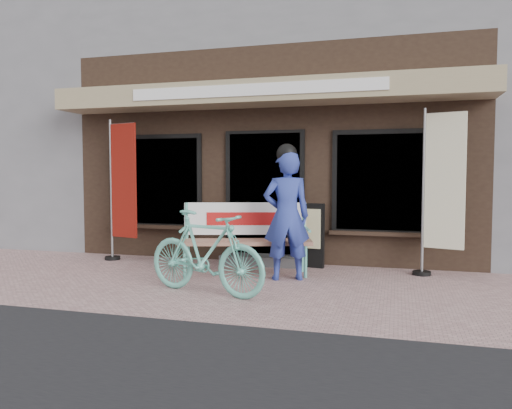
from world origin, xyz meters
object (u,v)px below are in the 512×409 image
(bench, at_px, (245,232))
(nobori_cream, at_px, (441,190))
(bicycle, at_px, (205,252))
(nobori_red, at_px, (122,188))
(person, at_px, (287,213))
(menu_stand, at_px, (308,234))

(bench, xyz_separation_m, nobori_cream, (2.76, 0.53, 0.64))
(bench, bearing_deg, bicycle, -110.88)
(nobori_cream, bearing_deg, nobori_red, -161.73)
(bicycle, xyz_separation_m, nobori_cream, (2.86, 1.88, 0.74))
(person, bearing_deg, bench, 139.38)
(nobori_red, height_order, menu_stand, nobori_red)
(bench, height_order, nobori_red, nobori_red)
(person, distance_m, menu_stand, 1.09)
(bench, height_order, bicycle, bench)
(nobori_red, distance_m, nobori_cream, 5.09)
(person, height_order, menu_stand, person)
(nobori_red, height_order, nobori_cream, nobori_cream)
(bench, bearing_deg, person, -36.69)
(nobori_red, bearing_deg, nobori_cream, 15.22)
(bench, bearing_deg, menu_stand, 26.27)
(person, xyz_separation_m, nobori_cream, (2.08, 0.77, 0.32))
(bench, xyz_separation_m, menu_stand, (0.81, 0.76, -0.10))
(bicycle, bearing_deg, menu_stand, -7.52)
(person, height_order, nobori_cream, nobori_cream)
(bench, relative_size, menu_stand, 1.96)
(bench, height_order, menu_stand, bench)
(bench, distance_m, nobori_cream, 2.88)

